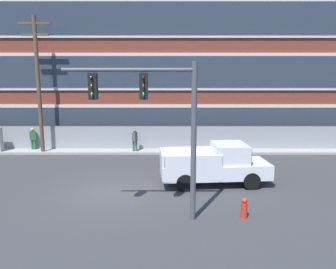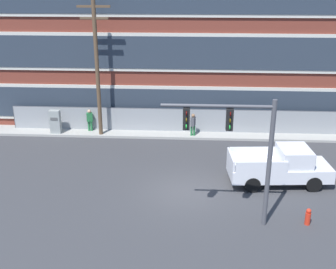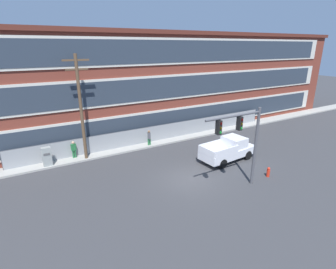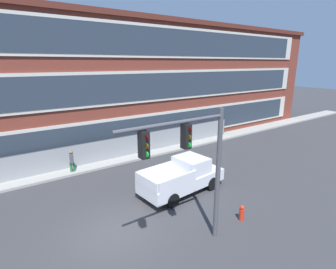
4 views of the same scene
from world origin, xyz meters
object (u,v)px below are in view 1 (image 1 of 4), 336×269
utility_pole_near_corner (38,81)px  pickup_truck_white (217,165)px  traffic_signal_mast (156,111)px  pedestrian_by_fence (33,138)px  fire_hydrant (244,208)px  pedestrian_near_cabinet (135,139)px

utility_pole_near_corner → pickup_truck_white: bearing=-30.1°
traffic_signal_mast → pedestrian_by_fence: bearing=129.3°
traffic_signal_mast → pickup_truck_white: size_ratio=1.06×
traffic_signal_mast → fire_hydrant: bearing=1.9°
pedestrian_near_cabinet → fire_hydrant: size_ratio=2.17×
pedestrian_near_cabinet → fire_hydrant: pedestrian_near_cabinet is taller
pedestrian_near_cabinet → traffic_signal_mast: bearing=-80.0°
pedestrian_by_fence → fire_hydrant: (12.18, -10.84, -0.59)m
fire_hydrant → pickup_truck_white: bearing=96.6°
pickup_truck_white → pedestrian_near_cabinet: pickup_truck_white is taller
traffic_signal_mast → pedestrian_near_cabinet: 11.01m
traffic_signal_mast → utility_pole_near_corner: size_ratio=0.63×
traffic_signal_mast → pedestrian_near_cabinet: bearing=100.0°
pickup_truck_white → pedestrian_by_fence: pickup_truck_white is taller
utility_pole_near_corner → fire_hydrant: bearing=-42.1°
traffic_signal_mast → utility_pole_near_corner: utility_pole_near_corner is taller
pedestrian_by_fence → fire_hydrant: 16.31m
pickup_truck_white → pedestrian_by_fence: (-11.73, 6.90, 0.03)m
utility_pole_near_corner → pedestrian_near_cabinet: (6.24, 0.08, -3.93)m
pickup_truck_white → pedestrian_by_fence: size_ratio=3.17×
pickup_truck_white → utility_pole_near_corner: utility_pole_near_corner is taller
pedestrian_by_fence → utility_pole_near_corner: bearing=-34.9°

